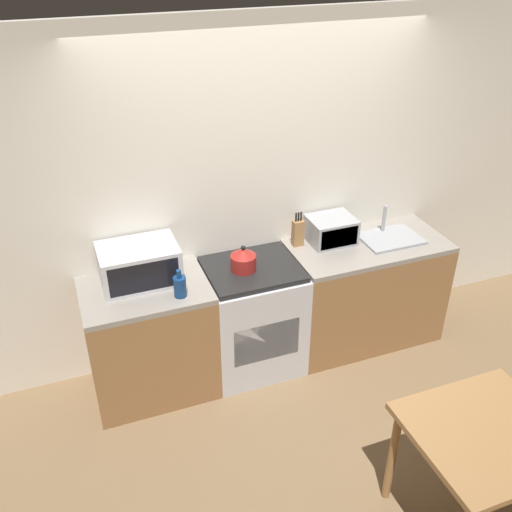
{
  "coord_description": "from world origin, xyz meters",
  "views": [
    {
      "loc": [
        -1.4,
        -2.69,
        3.1
      ],
      "look_at": [
        -0.19,
        0.52,
        1.05
      ],
      "focal_mm": 40.0,
      "sensor_mm": 36.0,
      "label": 1
    }
  ],
  "objects_px": {
    "microwave": "(139,264)",
    "bottle": "(180,286)",
    "kettle": "(243,259)",
    "toaster_oven": "(331,230)",
    "dining_table": "(485,445)",
    "stove_range": "(252,317)"
  },
  "relations": [
    {
      "from": "stove_range",
      "to": "toaster_oven",
      "type": "height_order",
      "value": "toaster_oven"
    },
    {
      "from": "microwave",
      "to": "dining_table",
      "type": "distance_m",
      "value": 2.41
    },
    {
      "from": "microwave",
      "to": "bottle",
      "type": "distance_m",
      "value": 0.35
    },
    {
      "from": "microwave",
      "to": "bottle",
      "type": "relative_size",
      "value": 2.64
    },
    {
      "from": "kettle",
      "to": "bottle",
      "type": "xyz_separation_m",
      "value": [
        -0.51,
        -0.16,
        -0.01
      ]
    },
    {
      "from": "microwave",
      "to": "toaster_oven",
      "type": "bearing_deg",
      "value": 1.54
    },
    {
      "from": "microwave",
      "to": "stove_range",
      "type": "bearing_deg",
      "value": -7.42
    },
    {
      "from": "dining_table",
      "to": "kettle",
      "type": "bearing_deg",
      "value": 113.14
    },
    {
      "from": "kettle",
      "to": "bottle",
      "type": "height_order",
      "value": "bottle"
    },
    {
      "from": "microwave",
      "to": "dining_table",
      "type": "bearing_deg",
      "value": -51.77
    },
    {
      "from": "bottle",
      "to": "toaster_oven",
      "type": "height_order",
      "value": "bottle"
    },
    {
      "from": "stove_range",
      "to": "kettle",
      "type": "bearing_deg",
      "value": -172.91
    },
    {
      "from": "toaster_oven",
      "to": "microwave",
      "type": "bearing_deg",
      "value": -178.46
    },
    {
      "from": "bottle",
      "to": "dining_table",
      "type": "distance_m",
      "value": 2.06
    },
    {
      "from": "kettle",
      "to": "dining_table",
      "type": "height_order",
      "value": "kettle"
    },
    {
      "from": "kettle",
      "to": "toaster_oven",
      "type": "xyz_separation_m",
      "value": [
        0.78,
        0.15,
        0.02
      ]
    },
    {
      "from": "stove_range",
      "to": "bottle",
      "type": "distance_m",
      "value": 0.8
    },
    {
      "from": "stove_range",
      "to": "toaster_oven",
      "type": "bearing_deg",
      "value": 11.43
    },
    {
      "from": "bottle",
      "to": "stove_range",
      "type": "bearing_deg",
      "value": 16.7
    },
    {
      "from": "microwave",
      "to": "bottle",
      "type": "bearing_deg",
      "value": -52.26
    },
    {
      "from": "stove_range",
      "to": "microwave",
      "type": "bearing_deg",
      "value": 172.58
    },
    {
      "from": "microwave",
      "to": "toaster_oven",
      "type": "height_order",
      "value": "microwave"
    }
  ]
}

